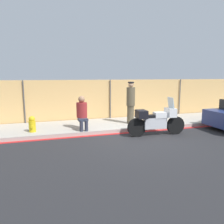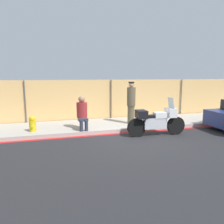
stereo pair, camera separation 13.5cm
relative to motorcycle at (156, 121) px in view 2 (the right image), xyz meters
The scene contains 8 objects.
ground_plane 1.10m from the motorcycle, 162.75° to the right, with size 120.00×120.00×0.00m, color #262628.
sidewalk 2.23m from the motorcycle, 114.21° to the left, with size 30.32×2.44×0.15m.
curb_paint_stripe 1.25m from the motorcycle, 143.28° to the left, with size 30.32×0.18×0.01m.
storefront_fence 3.43m from the motorcycle, 105.12° to the left, with size 28.80×0.17×2.09m.
motorcycle is the anchor object (origin of this frame).
officer_standing 1.78m from the motorcycle, 103.53° to the left, with size 0.38×0.38×1.88m.
person_seated_on_curb 2.95m from the motorcycle, 155.22° to the left, with size 0.43×0.71×1.34m.
fire_hydrant 4.78m from the motorcycle, 163.42° to the left, with size 0.26×0.32×0.62m.
Camera 2 is at (-3.06, -7.13, 2.29)m, focal length 35.00 mm.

